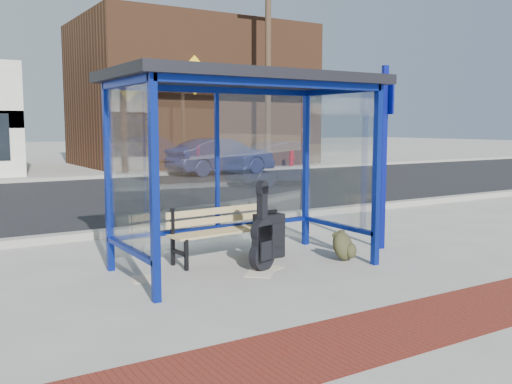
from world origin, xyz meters
TOP-DOWN VIEW (x-y plane):
  - ground at (0.00, 0.00)m, footprint 120.00×120.00m
  - brick_paver_strip at (0.00, -2.60)m, footprint 60.00×1.00m
  - curb_near at (0.00, 2.90)m, footprint 60.00×0.25m
  - street_asphalt at (0.00, 8.00)m, footprint 60.00×10.00m
  - curb_far at (0.00, 13.10)m, footprint 60.00×0.25m
  - far_sidewalk at (0.00, 15.00)m, footprint 60.00×4.00m
  - bus_shelter at (0.00, 0.07)m, footprint 3.30×1.80m
  - storefront_brown at (8.00, 18.49)m, footprint 10.00×7.08m
  - tree_right at (12.50, 22.00)m, footprint 3.60×3.60m
  - utility_pole_east at (9.00, 13.40)m, footprint 1.60×0.24m
  - bench at (-0.03, 0.54)m, footprint 1.60×0.53m
  - guitar_bag at (0.10, -0.24)m, footprint 0.40×0.22m
  - suitcase at (0.55, 0.30)m, footprint 0.39×0.26m
  - backpack at (1.31, -0.37)m, footprint 0.40×0.39m
  - sign_post at (2.28, -0.07)m, footprint 0.15×0.32m
  - newspaper_a at (-1.30, 0.14)m, footprint 0.36×0.42m
  - newspaper_b at (-0.01, -0.35)m, footprint 0.51×0.51m
  - newspaper_c at (0.20, -0.20)m, footprint 0.43×0.39m
  - parked_car at (6.36, 12.47)m, footprint 4.12×1.78m
  - fire_hydrant at (10.72, 14.16)m, footprint 0.32×0.22m

SIDE VIEW (x-z plane):
  - ground at x=0.00m, z-range 0.00..0.00m
  - street_asphalt at x=0.00m, z-range 0.00..0.00m
  - newspaper_c at x=0.20m, z-range 0.00..0.01m
  - newspaper_a at x=-1.30m, z-range 0.00..0.01m
  - newspaper_b at x=-0.01m, z-range 0.00..0.01m
  - far_sidewalk at x=0.00m, z-range 0.00..0.01m
  - brick_paver_strip at x=0.00m, z-range 0.00..0.01m
  - curb_near at x=0.00m, z-range 0.00..0.12m
  - curb_far at x=0.00m, z-range 0.00..0.12m
  - backpack at x=1.31m, z-range -0.01..0.39m
  - suitcase at x=0.55m, z-range -0.02..0.63m
  - guitar_bag at x=0.10m, z-range -0.14..0.91m
  - fire_hydrant at x=10.72m, z-range 0.03..0.75m
  - bench at x=-0.03m, z-range 0.05..0.79m
  - parked_car at x=6.36m, z-range 0.00..1.32m
  - sign_post at x=2.28m, z-range 0.16..2.80m
  - bus_shelter at x=0.00m, z-range 0.86..3.28m
  - storefront_brown at x=8.00m, z-range 0.00..6.40m
  - utility_pole_east at x=9.00m, z-range 0.11..8.11m
  - tree_right at x=12.50m, z-range 1.94..8.97m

